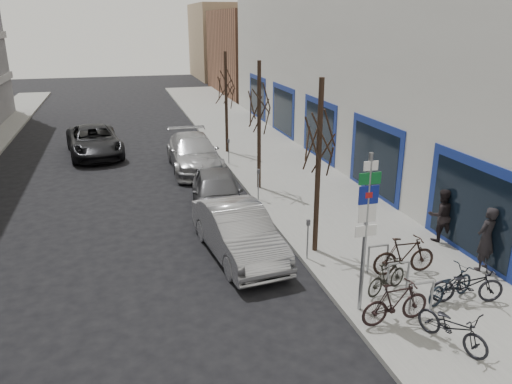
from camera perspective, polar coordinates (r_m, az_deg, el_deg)
ground at (r=12.41m, az=1.34°, el=-15.39°), size 120.00×120.00×0.00m
sidewalk_east at (r=22.27m, az=5.05°, el=0.79°), size 5.00×70.00×0.15m
commercial_building at (r=32.70m, az=23.05°, el=14.04°), size 20.00×32.00×10.00m
brick_building_far at (r=52.38m, az=2.48°, el=15.70°), size 12.00×14.00×8.00m
tan_building_far at (r=66.91m, az=-1.18°, el=16.86°), size 13.00×12.00×9.00m
highway_sign_pole at (r=12.06m, az=12.46°, el=-3.64°), size 0.55×0.10×4.20m
bike_rack at (r=13.95m, az=15.94°, el=-8.88°), size 0.66×2.26×0.83m
tree_near at (r=14.71m, az=7.31°, el=7.46°), size 1.80×1.80×5.50m
tree_mid at (r=20.77m, az=0.36°, el=10.97°), size 1.80×1.80×5.50m
tree_far at (r=27.04m, az=-3.48°, el=12.81°), size 1.80×1.80×5.50m
meter_front at (r=15.07m, az=5.95°, el=-4.94°), size 0.10×0.08×1.27m
meter_mid at (r=19.96m, az=0.27°, el=1.23°), size 0.10×0.08×1.27m
meter_back at (r=25.09m, az=-3.14°, el=4.93°), size 0.10×0.08×1.27m
bike_near_left at (r=12.15m, az=21.59°, el=-13.83°), size 1.11×1.84×1.08m
bike_near_right at (r=12.52m, az=15.66°, el=-12.05°), size 1.83×0.63×1.09m
bike_mid_curb at (r=13.90m, az=21.38°, el=-9.55°), size 1.78×1.03×1.04m
bike_mid_inner at (r=13.80m, az=14.74°, el=-9.34°), size 1.56×0.97×0.91m
bike_far_curb at (r=13.95m, az=23.03°, el=-9.43°), size 1.96×1.00×1.15m
bike_far_inner at (r=14.82m, az=16.58°, el=-6.92°), size 1.92×0.65×1.15m
parked_car_front at (r=15.50m, az=-2.03°, el=-4.61°), size 2.24×5.03×1.60m
parked_car_mid at (r=19.09m, az=-4.45°, el=-0.03°), size 2.45×4.89×1.60m
parked_car_back at (r=24.84m, az=-7.12°, el=4.47°), size 2.40×5.78×1.67m
lane_car at (r=28.69m, az=-18.01°, el=5.57°), size 3.37×6.02×1.59m
pedestrian_near at (r=15.72m, az=24.81°, el=-4.89°), size 0.81×0.65×1.92m
pedestrian_far at (r=17.26m, az=20.40°, el=-2.45°), size 0.74×0.57×1.79m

